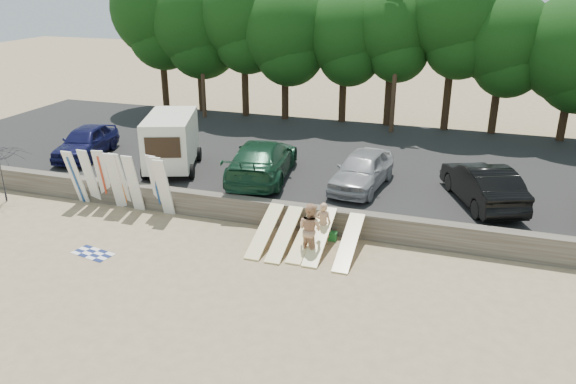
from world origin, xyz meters
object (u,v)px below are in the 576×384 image
object	(u,v)px
beach_umbrella	(1,175)
car_3	(482,184)
car_1	(262,160)
cooler	(332,236)
beachgoer_a	(323,223)
car_2	(362,170)
box_trailer	(171,140)
car_0	(86,142)
beachgoer_b	(310,229)

from	to	relation	value
beach_umbrella	car_3	bearing A→B (deg)	12.84
car_3	beach_umbrella	world-z (taller)	beach_umbrella
car_3	car_1	bearing A→B (deg)	-23.20
car_1	car_3	bearing A→B (deg)	171.36
car_1	cooler	distance (m)	5.82
car_1	beach_umbrella	distance (m)	11.28
beachgoer_a	car_2	bearing A→B (deg)	-102.36
box_trailer	car_2	world-z (taller)	box_trailer
box_trailer	beach_umbrella	distance (m)	7.39
car_0	cooler	distance (m)	14.36
car_3	car_0	bearing A→B (deg)	-23.72
car_1	beachgoer_a	distance (m)	5.79
car_3	beachgoer_b	distance (m)	7.60
cooler	beachgoer_b	bearing A→B (deg)	-109.66
car_2	beachgoer_b	xyz separation A→B (m)	(-0.76, -5.38, -0.52)
car_3	box_trailer	bearing A→B (deg)	-22.30
beachgoer_a	cooler	world-z (taller)	beachgoer_a
car_0	beachgoer_b	bearing A→B (deg)	-32.02
car_0	car_1	xyz separation A→B (m)	(9.53, -0.26, 0.10)
box_trailer	beach_umbrella	xyz separation A→B (m)	(-5.87, -4.40, -0.91)
car_0	car_3	xyz separation A→B (m)	(18.90, -0.35, 0.05)
box_trailer	car_1	world-z (taller)	box_trailer
beach_umbrella	beachgoer_a	bearing A→B (deg)	1.60
box_trailer	beachgoer_b	bearing A→B (deg)	-51.02
car_0	beachgoer_a	distance (m)	14.19
car_3	beach_umbrella	distance (m)	20.18
car_1	cooler	size ratio (longest dim) A/B	15.83
cooler	car_0	bearing A→B (deg)	163.00
car_1	cooler	world-z (taller)	car_1
car_1	box_trailer	bearing A→B (deg)	-5.85
car_1	beachgoer_b	size ratio (longest dim) A/B	3.11
car_2	beachgoer_a	distance (m)	4.51
car_2	beach_umbrella	bearing A→B (deg)	-154.98
car_3	beachgoer_b	bearing A→B (deg)	19.04
car_1	beachgoer_b	world-z (taller)	car_1
car_0	beachgoer_b	xyz separation A→B (m)	(13.25, -5.39, -0.51)
car_1	cooler	xyz separation A→B (m)	(4.18, -3.80, -1.41)
car_0	beachgoer_b	distance (m)	14.31
beachgoer_b	cooler	distance (m)	1.62
car_3	beachgoer_a	xyz separation A→B (m)	(-5.44, -4.09, -0.71)
car_0	beach_umbrella	xyz separation A→B (m)	(-0.77, -4.83, -0.24)
car_2	beach_umbrella	distance (m)	15.54
beachgoer_b	beach_umbrella	bearing A→B (deg)	23.21
beachgoer_b	cooler	world-z (taller)	beachgoer_b
beachgoer_a	box_trailer	bearing A→B (deg)	-31.01
beach_umbrella	car_2	bearing A→B (deg)	18.09
beachgoer_b	beach_umbrella	distance (m)	14.03
beachgoer_b	car_1	bearing A→B (deg)	-28.60
box_trailer	car_3	world-z (taller)	box_trailer
box_trailer	car_0	distance (m)	5.16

